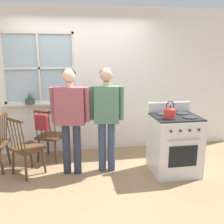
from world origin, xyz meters
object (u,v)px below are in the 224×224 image
object	(u,v)px
stove	(174,144)
handbag	(42,122)
chair_by_window	(50,136)
potted_plant	(30,100)
person_teen_center	(107,110)
person_elderly_left	(70,112)
chair_center_cluster	(26,148)
kettle	(170,112)

from	to	relation	value
stove	handbag	size ratio (longest dim) A/B	3.53
chair_by_window	potted_plant	world-z (taller)	potted_plant
person_teen_center	potted_plant	bearing A→B (deg)	154.09
person_elderly_left	handbag	bearing A→B (deg)	153.72
chair_center_cluster	stove	distance (m)	2.31
person_elderly_left	person_teen_center	bearing A→B (deg)	12.50
person_elderly_left	chair_center_cluster	bearing A→B (deg)	-173.66
chair_center_cluster	kettle	world-z (taller)	kettle
kettle	potted_plant	xyz separation A→B (m)	(-2.16, 1.26, 0.01)
chair_center_cluster	person_teen_center	world-z (taller)	person_teen_center
potted_plant	handbag	distance (m)	0.65
chair_by_window	handbag	distance (m)	0.41
kettle	person_teen_center	bearing A→B (deg)	158.42
chair_by_window	handbag	size ratio (longest dim) A/B	3.05
kettle	handbag	size ratio (longest dim) A/B	0.80
handbag	kettle	bearing A→B (deg)	-20.82
person_teen_center	stove	bearing A→B (deg)	-2.12
person_teen_center	handbag	size ratio (longest dim) A/B	5.39
kettle	potted_plant	bearing A→B (deg)	149.67
person_teen_center	handbag	bearing A→B (deg)	169.57
chair_by_window	chair_center_cluster	bearing A→B (deg)	83.15
stove	potted_plant	size ratio (longest dim) A/B	4.79
person_elderly_left	potted_plant	bearing A→B (deg)	140.66
person_teen_center	handbag	world-z (taller)	person_teen_center
person_teen_center	stove	size ratio (longest dim) A/B	1.53
kettle	potted_plant	size ratio (longest dim) A/B	1.09
handbag	chair_by_window	bearing A→B (deg)	64.28
stove	potted_plant	bearing A→B (deg)	153.97
chair_by_window	handbag	bearing A→B (deg)	90.00
stove	person_elderly_left	bearing A→B (deg)	172.22
potted_plant	handbag	size ratio (longest dim) A/B	0.74
chair_by_window	stove	bearing A→B (deg)	-176.58
person_elderly_left	stove	world-z (taller)	person_elderly_left
stove	handbag	world-z (taller)	stove
stove	handbag	xyz separation A→B (m)	(-2.07, 0.59, 0.29)
person_elderly_left	person_teen_center	world-z (taller)	person_teen_center
chair_center_cluster	stove	xyz separation A→B (m)	(2.29, -0.29, 0.04)
potted_plant	person_elderly_left	bearing A→B (deg)	-51.75
stove	handbag	bearing A→B (deg)	163.96
person_teen_center	handbag	distance (m)	1.11
chair_by_window	handbag	world-z (taller)	same
chair_by_window	person_elderly_left	bearing A→B (deg)	147.74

